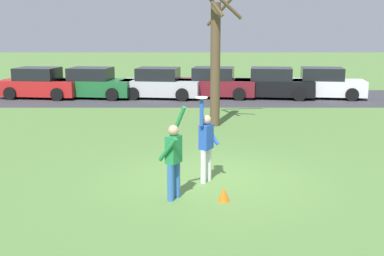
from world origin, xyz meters
The scene contains 13 objects.
ground_plane centered at (0.00, 0.00, 0.00)m, with size 120.00×120.00×0.00m, color #567F3D.
person_catcher centered at (-0.09, -0.17, 0.98)m, with size 0.52×0.59×2.08m.
person_defender centered at (-0.82, -1.41, 0.98)m, with size 0.61×0.66×2.04m.
frisbee_disc centered at (-0.20, -0.36, 2.09)m, with size 0.28×0.28×0.02m, color white.
parked_car_red centered at (-8.40, 14.17, 0.73)m, with size 4.32×2.49×1.59m.
parked_car_green centered at (-5.62, 14.16, 0.73)m, with size 4.32×2.49×1.59m.
parked_car_silver centered at (-2.09, 14.05, 0.73)m, with size 4.32×2.49×1.59m.
parked_car_maroon centered at (0.81, 14.30, 0.73)m, with size 4.32×2.49×1.59m.
parked_car_black centered at (3.83, 14.08, 0.73)m, with size 4.32×2.49×1.59m.
parked_car_white centered at (6.48, 14.10, 0.73)m, with size 4.32×2.49×1.59m.
parking_strip centered at (-0.82, 14.13, 0.00)m, with size 24.02×6.40×0.01m, color #38383D.
bare_tree_tall centered at (0.46, 6.72, 2.59)m, with size 2.03×2.15×5.46m.
field_cone_orange centered at (0.26, -1.55, 0.16)m, with size 0.26×0.26×0.32m, color orange.
Camera 1 is at (-0.43, -11.70, 3.71)m, focal length 46.27 mm.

